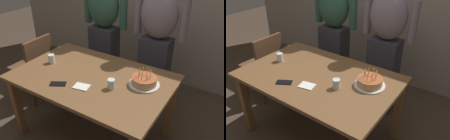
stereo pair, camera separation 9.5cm
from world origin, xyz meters
The scene contains 10 objects.
ground_plane centered at (0.00, 0.00, 0.00)m, with size 10.00×10.00×0.00m, color #47382B.
dining_table centered at (0.00, 0.00, 0.64)m, with size 1.50×0.96×0.74m.
birthday_cake centered at (0.49, 0.12, 0.78)m, with size 0.28×0.28×0.15m.
water_glass_near centered at (0.27, -0.08, 0.79)m, with size 0.07×0.07×0.09m, color silver.
water_glass_far centered at (-0.52, -0.01, 0.79)m, with size 0.07×0.07×0.09m, color silver.
cell_phone centered at (-0.17, -0.28, 0.74)m, with size 0.14×0.07×0.01m, color black.
napkin_stack centered at (0.03, -0.20, 0.74)m, with size 0.14×0.10×0.01m, color white.
person_man_bearded centered at (-0.40, 0.80, 0.87)m, with size 0.61×0.27×1.66m.
person_woman_cardigan centered at (0.31, 0.80, 0.87)m, with size 0.61×0.27×1.66m.
dining_chair centered at (-1.01, 0.16, 0.52)m, with size 0.42×0.42×0.87m.
Camera 2 is at (1.25, -1.44, 1.88)m, focal length 37.10 mm.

